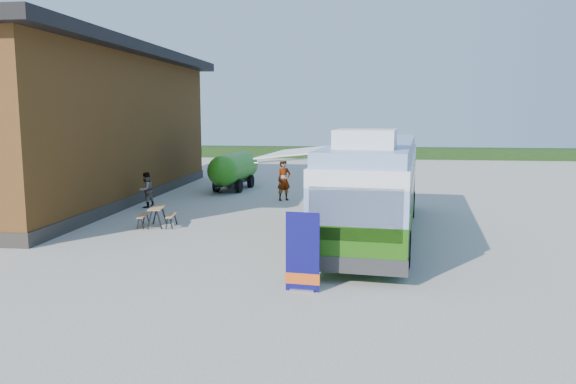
# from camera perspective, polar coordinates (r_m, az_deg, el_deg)

# --- Properties ---
(ground) EXTENTS (100.00, 100.00, 0.00)m
(ground) POSITION_cam_1_polar(r_m,az_deg,el_deg) (17.32, -6.25, -6.40)
(ground) COLOR #BCB7AD
(ground) RESTS_ON ground
(barn) EXTENTS (9.60, 21.20, 7.50)m
(barn) POSITION_cam_1_polar(r_m,az_deg,el_deg) (30.03, -21.64, 6.13)
(barn) COLOR brown
(barn) RESTS_ON ground
(hedge) EXTENTS (40.00, 3.00, 1.00)m
(hedge) POSITION_cam_1_polar(r_m,az_deg,el_deg) (54.57, 11.58, 3.90)
(hedge) COLOR #264419
(hedge) RESTS_ON ground
(bus) EXTENTS (3.95, 12.72, 3.84)m
(bus) POSITION_cam_1_polar(r_m,az_deg,el_deg) (19.98, 8.88, 0.85)
(bus) COLOR #346711
(bus) RESTS_ON ground
(awning) EXTENTS (3.27, 4.78, 0.54)m
(awning) POSITION_cam_1_polar(r_m,az_deg,el_deg) (20.35, 2.43, 3.78)
(awning) COLOR white
(awning) RESTS_ON ground
(banner) EXTENTS (0.85, 0.24, 1.96)m
(banner) POSITION_cam_1_polar(r_m,az_deg,el_deg) (13.65, 1.48, -6.85)
(banner) COLOR #0D0B57
(banner) RESTS_ON ground
(picnic_table) EXTENTS (1.48, 1.36, 0.75)m
(picnic_table) POSITION_cam_1_polar(r_m,az_deg,el_deg) (21.88, -13.17, -2.03)
(picnic_table) COLOR #AE7E52
(picnic_table) RESTS_ON ground
(person_a) EXTENTS (0.87, 0.83, 2.01)m
(person_a) POSITION_cam_1_polar(r_m,az_deg,el_deg) (27.67, -0.42, 1.20)
(person_a) COLOR #999999
(person_a) RESTS_ON ground
(person_b) EXTENTS (0.87, 0.96, 1.62)m
(person_b) POSITION_cam_1_polar(r_m,az_deg,el_deg) (26.45, -14.22, 0.21)
(person_b) COLOR #999999
(person_b) RESTS_ON ground
(slurry_tanker) EXTENTS (2.03, 5.59, 2.07)m
(slurry_tanker) POSITION_cam_1_polar(r_m,az_deg,el_deg) (31.67, -5.52, 2.37)
(slurry_tanker) COLOR #2D8518
(slurry_tanker) RESTS_ON ground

